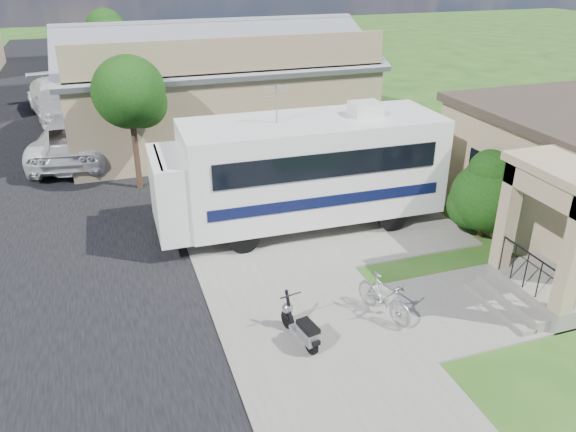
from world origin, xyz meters
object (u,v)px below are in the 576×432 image
object	(u,v)px
scooter	(302,328)
bicycle	(384,299)
shrub	(486,193)
garden_hose	(483,281)
pickup_truck	(77,138)
van	(59,99)
motorhome	(302,168)

from	to	relation	value
scooter	bicycle	distance (m)	2.09
shrub	garden_hose	bearing A→B (deg)	-124.07
garden_hose	shrub	bearing A→B (deg)	55.93
pickup_truck	garden_hose	xyz separation A→B (m)	(9.52, -13.17, -0.78)
pickup_truck	garden_hose	bearing A→B (deg)	135.16
van	garden_hose	bearing A→B (deg)	-73.87
van	bicycle	bearing A→B (deg)	-81.55
van	garden_hose	world-z (taller)	van
bicycle	motorhome	bearing A→B (deg)	74.39
scooter	bicycle	xyz separation A→B (m)	(2.07, 0.32, 0.07)
pickup_truck	bicycle	bearing A→B (deg)	124.68
pickup_truck	motorhome	bearing A→B (deg)	135.82
bicycle	pickup_truck	distance (m)	15.09
motorhome	scooter	size ratio (longest dim) A/B	5.89
scooter	garden_hose	xyz separation A→B (m)	(5.12, 0.77, -0.34)
scooter	pickup_truck	bearing A→B (deg)	96.93
shrub	pickup_truck	bearing A→B (deg)	135.35
shrub	scooter	bearing A→B (deg)	-155.48
van	garden_hose	distance (m)	22.70
bicycle	garden_hose	world-z (taller)	bicycle
bicycle	van	xyz separation A→B (m)	(-7.34, 20.62, 0.40)
scooter	pickup_truck	distance (m)	14.63
scooter	garden_hose	world-z (taller)	scooter
pickup_truck	van	bearing A→B (deg)	-73.53
pickup_truck	garden_hose	world-z (taller)	pickup_truck
motorhome	pickup_truck	size ratio (longest dim) A/B	1.35
bicycle	scooter	bearing A→B (deg)	171.69
shrub	van	size ratio (longest dim) A/B	0.43
motorhome	shrub	xyz separation A→B (m)	(4.71, -2.35, -0.47)
shrub	bicycle	world-z (taller)	shrub
van	shrub	bearing A→B (deg)	-67.48
motorhome	bicycle	xyz separation A→B (m)	(0.12, -5.07, -1.34)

